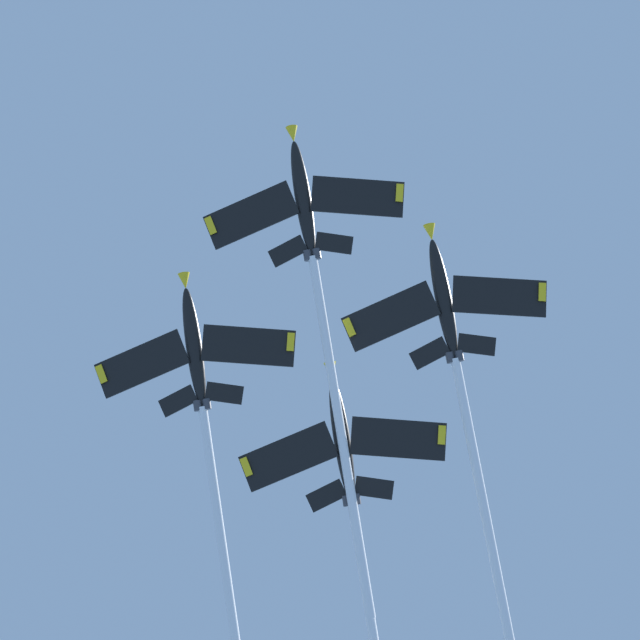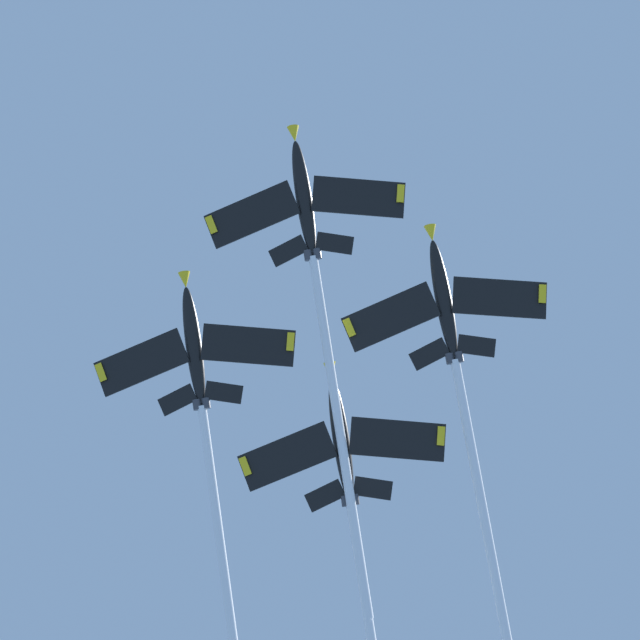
# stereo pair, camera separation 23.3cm
# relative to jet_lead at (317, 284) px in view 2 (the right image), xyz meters

# --- Properties ---
(jet_lead) EXTENTS (26.00, 40.15, 21.00)m
(jet_lead) POSITION_rel_jet_lead_xyz_m (0.00, 0.00, 0.00)
(jet_lead) COLOR black
(jet_left_wing) EXTENTS (25.71, 40.54, 21.14)m
(jet_left_wing) POSITION_rel_jet_lead_xyz_m (5.44, 15.70, -4.88)
(jet_left_wing) COLOR black
(jet_right_wing) EXTENTS (25.21, 38.58, 20.17)m
(jet_right_wing) POSITION_rel_jet_lead_xyz_m (-16.58, 4.37, -3.44)
(jet_right_wing) COLOR black
(jet_slot) EXTENTS (23.92, 35.73, 18.14)m
(jet_slot) POSITION_rel_jet_lead_xyz_m (-9.33, 18.53, -8.60)
(jet_slot) COLOR black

